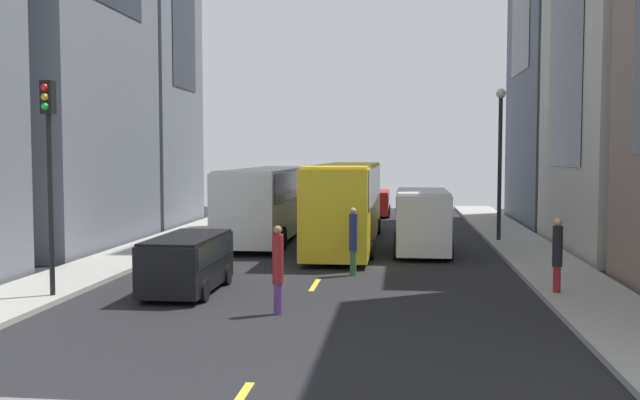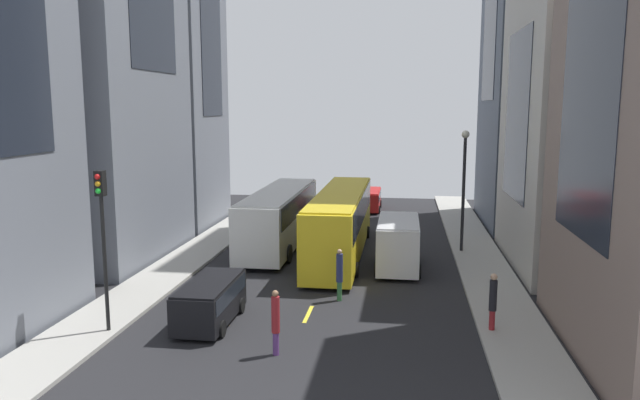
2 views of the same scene
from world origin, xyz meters
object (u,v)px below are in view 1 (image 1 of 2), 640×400
(streetcar_yellow, at_px, (347,197))
(delivery_van_white, at_px, (422,217))
(pedestrian_waiting_curb, at_px, (278,267))
(car_red_0, at_px, (375,201))
(car_black_1, at_px, (188,259))
(pedestrian_crossing_mid, at_px, (353,239))
(city_bus_white, at_px, (269,197))
(pedestrian_walking_far, at_px, (557,251))
(traffic_light_near_corner, at_px, (49,147))

(streetcar_yellow, relative_size, delivery_van_white, 2.80)
(delivery_van_white, relative_size, pedestrian_waiting_curb, 2.27)
(car_red_0, bearing_deg, car_black_1, -99.61)
(streetcar_yellow, relative_size, pedestrian_waiting_curb, 6.37)
(delivery_van_white, bearing_deg, pedestrian_waiting_curb, -108.99)
(car_red_0, distance_m, pedestrian_crossing_mid, 22.99)
(city_bus_white, distance_m, delivery_van_white, 8.27)
(delivery_van_white, bearing_deg, car_red_0, 98.33)
(pedestrian_walking_far, xyz_separation_m, pedestrian_waiting_curb, (-7.45, -2.98, -0.10))
(streetcar_yellow, distance_m, pedestrian_walking_far, 13.02)
(car_black_1, bearing_deg, traffic_light_near_corner, -154.70)
(pedestrian_walking_far, bearing_deg, pedestrian_crossing_mid, -128.63)
(pedestrian_crossing_mid, bearing_deg, delivery_van_white, 51.13)
(pedestrian_walking_far, bearing_deg, traffic_light_near_corner, -93.82)
(city_bus_white, xyz_separation_m, pedestrian_crossing_mid, (4.64, -9.71, -0.79))
(pedestrian_walking_far, distance_m, pedestrian_waiting_curb, 8.02)
(car_black_1, distance_m, pedestrian_crossing_mid, 5.74)
(car_black_1, bearing_deg, city_bus_white, 90.10)
(car_red_0, relative_size, pedestrian_walking_far, 2.19)
(car_red_0, relative_size, traffic_light_near_corner, 0.79)
(car_black_1, bearing_deg, car_red_0, 80.39)
(delivery_van_white, distance_m, traffic_light_near_corner, 14.98)
(city_bus_white, xyz_separation_m, pedestrian_walking_far, (10.59, -12.69, -0.70))
(car_black_1, distance_m, pedestrian_waiting_curb, 4.04)
(car_red_0, distance_m, pedestrian_waiting_curb, 28.97)
(car_red_0, relative_size, pedestrian_crossing_mid, 2.05)
(streetcar_yellow, bearing_deg, pedestrian_walking_far, -58.68)
(pedestrian_walking_far, xyz_separation_m, pedestrian_crossing_mid, (-5.95, 2.98, -0.09))
(delivery_van_white, bearing_deg, pedestrian_crossing_mid, -114.00)
(pedestrian_crossing_mid, bearing_deg, city_bus_white, 100.67)
(pedestrian_waiting_curb, bearing_deg, pedestrian_walking_far, 123.99)
(city_bus_white, distance_m, traffic_light_near_corner, 15.24)
(city_bus_white, height_order, traffic_light_near_corner, traffic_light_near_corner)
(city_bus_white, xyz_separation_m, traffic_light_near_corner, (-3.34, -14.70, 2.23))
(delivery_van_white, relative_size, traffic_light_near_corner, 0.87)
(streetcar_yellow, height_order, car_black_1, streetcar_yellow)
(city_bus_white, height_order, pedestrian_waiting_curb, city_bus_white)
(car_red_0, bearing_deg, pedestrian_waiting_curb, -92.67)
(car_black_1, bearing_deg, delivery_van_white, 51.48)
(pedestrian_waiting_curb, bearing_deg, car_black_1, -117.09)
(city_bus_white, distance_m, car_black_1, 13.16)
(traffic_light_near_corner, bearing_deg, city_bus_white, 77.21)
(streetcar_yellow, bearing_deg, pedestrian_crossing_mid, -84.36)
(pedestrian_crossing_mid, bearing_deg, traffic_light_near_corner, -162.84)
(pedestrian_waiting_curb, height_order, traffic_light_near_corner, traffic_light_near_corner)
(pedestrian_crossing_mid, height_order, traffic_light_near_corner, traffic_light_near_corner)
(city_bus_white, distance_m, pedestrian_walking_far, 16.54)
(delivery_van_white, relative_size, pedestrian_walking_far, 2.41)
(streetcar_yellow, bearing_deg, car_red_0, 87.48)
(pedestrian_waiting_curb, relative_size, pedestrian_crossing_mid, 0.99)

